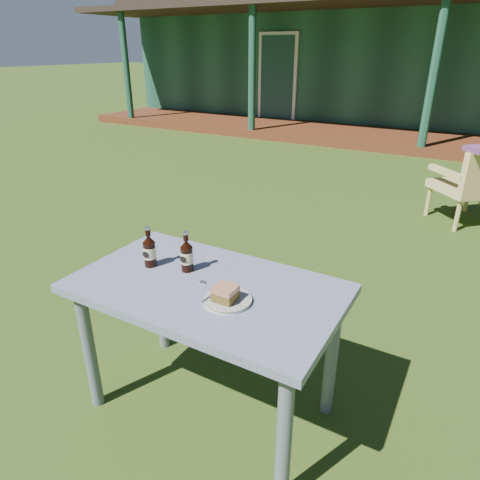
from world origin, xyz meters
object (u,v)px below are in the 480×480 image
Objects in this scene: cola_bottle_far at (150,251)px; plate at (228,300)px; cola_bottle_near at (187,255)px; armchair_left at (474,182)px; cafe_table at (207,304)px; cake_slice at (225,293)px.

plate is at bearing -10.16° from cola_bottle_far.
plate is 0.34m from cola_bottle_near.
cola_bottle_far is 0.25× the size of armchair_left.
cola_bottle_far is at bearing 177.23° from cafe_table.
plate is 2.22× the size of cake_slice.
cola_bottle_near is at bearing 153.86° from cake_slice.
cola_bottle_near is at bearing 156.71° from cafe_table.
cafe_table is 5.88× the size of plate.
plate is 3.59m from armchair_left.
plate is (0.15, -0.07, 0.11)m from cafe_table.
plate is at bearing -24.06° from cola_bottle_near.
cafe_table is at bearing -23.29° from cola_bottle_near.
cola_bottle_near reaches higher than plate.
cola_bottle_near reaches higher than cake_slice.
cafe_table is at bearing 151.15° from cake_slice.
cola_bottle_near is 3.54m from armchair_left.
cafe_table is at bearing 155.21° from plate.
cafe_table is 0.24m from cola_bottle_near.
cake_slice is (0.15, -0.08, 0.15)m from cafe_table.
armchair_left is (1.07, 3.36, -0.35)m from cola_bottle_near.
cola_bottle_far is at bearing 168.41° from cake_slice.
cola_bottle_near is 0.25× the size of armchair_left.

